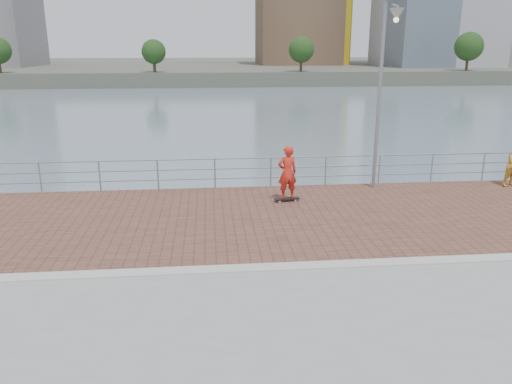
{
  "coord_description": "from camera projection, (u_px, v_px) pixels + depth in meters",
  "views": [
    {
      "loc": [
        -1.21,
        -10.67,
        5.08
      ],
      "look_at": [
        0.0,
        2.0,
        1.3
      ],
      "focal_mm": 35.0,
      "sensor_mm": 36.0,
      "label": 1
    }
  ],
  "objects": [
    {
      "name": "brick_lane",
      "position": [
        251.0,
        218.0,
        15.17
      ],
      "size": [
        40.0,
        6.8,
        0.02
      ],
      "primitive_type": "cube",
      "color": "brown",
      "rests_on": "seawall"
    },
    {
      "name": "far_shore",
      "position": [
        212.0,
        67.0,
        128.83
      ],
      "size": [
        320.0,
        95.0,
        2.5
      ],
      "primitive_type": "cube",
      "color": "#4C5142",
      "rests_on": "ground"
    },
    {
      "name": "shoreline_trees",
      "position": [
        190.0,
        49.0,
        83.65
      ],
      "size": [
        109.69,
        4.99,
        6.65
      ],
      "color": "#473323",
      "rests_on": "far_shore"
    },
    {
      "name": "curb",
      "position": [
        264.0,
        268.0,
        11.73
      ],
      "size": [
        40.0,
        0.4,
        0.06
      ],
      "primitive_type": "cube",
      "color": "#B7B5AD",
      "rests_on": "seawall"
    },
    {
      "name": "skateboarder",
      "position": [
        287.0,
        173.0,
        16.46
      ],
      "size": [
        0.72,
        0.53,
        1.8
      ],
      "primitive_type": "imported",
      "rotation": [
        0.0,
        0.0,
        3.31
      ],
      "color": "red",
      "rests_on": "skateboard"
    },
    {
      "name": "guardrail",
      "position": [
        243.0,
        169.0,
        18.22
      ],
      "size": [
        39.06,
        0.06,
        1.13
      ],
      "color": "#8C9EA8",
      "rests_on": "brick_lane"
    },
    {
      "name": "skateboard",
      "position": [
        287.0,
        199.0,
        16.72
      ],
      "size": [
        0.88,
        0.36,
        0.1
      ],
      "rotation": [
        0.0,
        0.0,
        0.17
      ],
      "color": "black",
      "rests_on": "brick_lane"
    },
    {
      "name": "water",
      "position": [
        264.0,
        343.0,
        12.31
      ],
      "size": [
        400.0,
        400.0,
        0.0
      ],
      "primitive_type": "plane",
      "color": "slate",
      "rests_on": "ground"
    },
    {
      "name": "street_lamp",
      "position": [
        387.0,
        59.0,
        16.61
      ],
      "size": [
        0.47,
        1.38,
        6.5
      ],
      "color": "gray",
      "rests_on": "brick_lane"
    }
  ]
}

